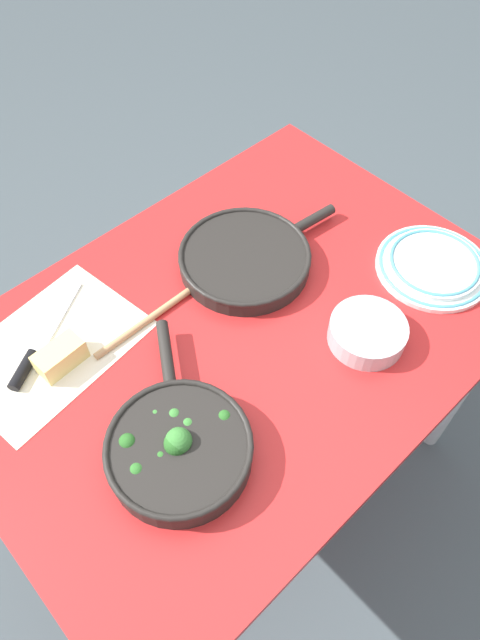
{
  "coord_description": "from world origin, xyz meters",
  "views": [
    {
      "loc": [
        -0.47,
        -0.5,
        1.72
      ],
      "look_at": [
        0.0,
        0.0,
        0.78
      ],
      "focal_mm": 32.0,
      "sensor_mm": 36.0,
      "label": 1
    }
  ],
  "objects_px": {
    "skillet_broccoli": "(179,447)",
    "cheese_block": "(60,357)",
    "grater_knife": "(37,348)",
    "wooden_spoon": "(185,293)",
    "skillet_eggs": "(246,258)",
    "dinner_plate_stack": "(433,265)",
    "prep_bowl_steel": "(367,333)"
  },
  "relations": [
    {
      "from": "skillet_eggs",
      "to": "cheese_block",
      "type": "height_order",
      "value": "cheese_block"
    },
    {
      "from": "skillet_broccoli",
      "to": "cheese_block",
      "type": "distance_m",
      "value": 0.31
    },
    {
      "from": "prep_bowl_steel",
      "to": "wooden_spoon",
      "type": "bearing_deg",
      "value": 119.96
    },
    {
      "from": "wooden_spoon",
      "to": "prep_bowl_steel",
      "type": "relative_size",
      "value": 2.42
    },
    {
      "from": "skillet_broccoli",
      "to": "cheese_block",
      "type": "bearing_deg",
      "value": 41.29
    },
    {
      "from": "skillet_eggs",
      "to": "prep_bowl_steel",
      "type": "relative_size",
      "value": 2.62
    },
    {
      "from": "dinner_plate_stack",
      "to": "prep_bowl_steel",
      "type": "height_order",
      "value": "prep_bowl_steel"
    },
    {
      "from": "cheese_block",
      "to": "dinner_plate_stack",
      "type": "height_order",
      "value": "cheese_block"
    },
    {
      "from": "wooden_spoon",
      "to": "cheese_block",
      "type": "xyz_separation_m",
      "value": [
        -0.29,
        0.03,
        0.02
      ]
    },
    {
      "from": "skillet_eggs",
      "to": "cheese_block",
      "type": "distance_m",
      "value": 0.45
    },
    {
      "from": "wooden_spoon",
      "to": "dinner_plate_stack",
      "type": "bearing_deg",
      "value": -35.88
    },
    {
      "from": "cheese_block",
      "to": "prep_bowl_steel",
      "type": "bearing_deg",
      "value": -37.61
    },
    {
      "from": "dinner_plate_stack",
      "to": "wooden_spoon",
      "type": "bearing_deg",
      "value": 144.77
    },
    {
      "from": "skillet_eggs",
      "to": "prep_bowl_steel",
      "type": "distance_m",
      "value": 0.32
    },
    {
      "from": "cheese_block",
      "to": "skillet_broccoli",
      "type": "bearing_deg",
      "value": -81.01
    },
    {
      "from": "wooden_spoon",
      "to": "prep_bowl_steel",
      "type": "xyz_separation_m",
      "value": [
        0.19,
        -0.34,
        0.02
      ]
    },
    {
      "from": "dinner_plate_stack",
      "to": "cheese_block",
      "type": "bearing_deg",
      "value": 154.54
    },
    {
      "from": "skillet_eggs",
      "to": "wooden_spoon",
      "type": "xyz_separation_m",
      "value": [
        -0.16,
        0.02,
        -0.01
      ]
    },
    {
      "from": "skillet_eggs",
      "to": "skillet_broccoli",
      "type": "bearing_deg",
      "value": -142.01
    },
    {
      "from": "wooden_spoon",
      "to": "cheese_block",
      "type": "bearing_deg",
      "value": 172.88
    },
    {
      "from": "skillet_eggs",
      "to": "prep_bowl_steel",
      "type": "xyz_separation_m",
      "value": [
        0.04,
        -0.31,
        0.0
      ]
    },
    {
      "from": "grater_knife",
      "to": "dinner_plate_stack",
      "type": "xyz_separation_m",
      "value": [
        0.76,
        -0.41,
        0.0
      ]
    },
    {
      "from": "wooden_spoon",
      "to": "grater_knife",
      "type": "bearing_deg",
      "value": 162.23
    },
    {
      "from": "grater_knife",
      "to": "wooden_spoon",
      "type": "bearing_deg",
      "value": -48.82
    },
    {
      "from": "skillet_eggs",
      "to": "cheese_block",
      "type": "xyz_separation_m",
      "value": [
        -0.44,
        0.06,
        0.0
      ]
    },
    {
      "from": "skillet_broccoli",
      "to": "prep_bowl_steel",
      "type": "bearing_deg",
      "value": -66.56
    },
    {
      "from": "skillet_broccoli",
      "to": "grater_knife",
      "type": "height_order",
      "value": "skillet_broccoli"
    },
    {
      "from": "wooden_spoon",
      "to": "grater_knife",
      "type": "height_order",
      "value": "grater_knife"
    },
    {
      "from": "grater_knife",
      "to": "skillet_eggs",
      "type": "bearing_deg",
      "value": -46.14
    },
    {
      "from": "grater_knife",
      "to": "cheese_block",
      "type": "height_order",
      "value": "cheese_block"
    },
    {
      "from": "prep_bowl_steel",
      "to": "dinner_plate_stack",
      "type": "bearing_deg",
      "value": 4.35
    },
    {
      "from": "skillet_broccoli",
      "to": "wooden_spoon",
      "type": "relative_size",
      "value": 0.97
    }
  ]
}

